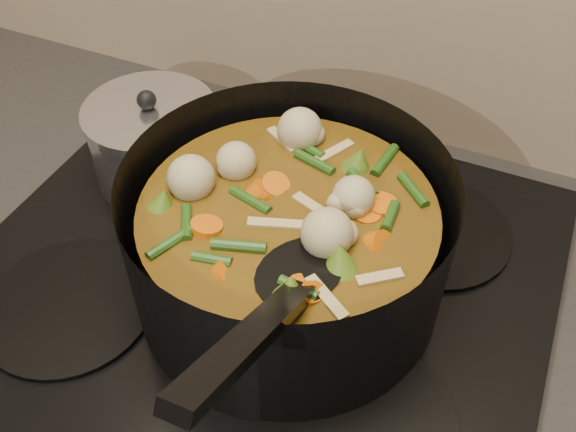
% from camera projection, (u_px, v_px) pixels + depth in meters
% --- Properties ---
extents(stovetop, '(0.62, 0.54, 0.03)m').
position_uv_depth(stovetop, '(261.00, 272.00, 0.72)').
color(stovetop, black).
rests_on(stovetop, counter).
extents(stockpot, '(0.37, 0.45, 0.23)m').
position_uv_depth(stockpot, '(288.00, 243.00, 0.64)').
color(stockpot, black).
rests_on(stockpot, stovetop).
extents(saucepan, '(0.16, 0.16, 0.13)m').
position_uv_depth(saucepan, '(155.00, 143.00, 0.78)').
color(saucepan, silver).
rests_on(saucepan, stovetop).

